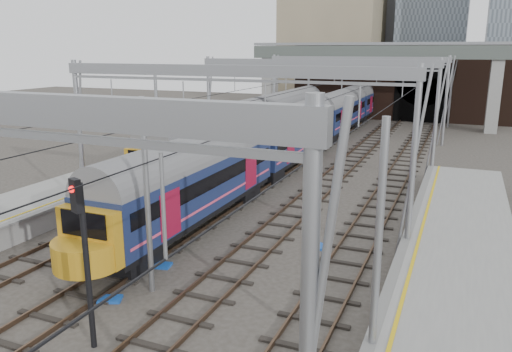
% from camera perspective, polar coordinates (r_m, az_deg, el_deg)
% --- Properties ---
extents(ground, '(160.00, 160.00, 0.00)m').
position_cam_1_polar(ground, '(17.55, -15.57, -15.26)').
color(ground, '#38332D').
rests_on(ground, ground).
extents(tracks, '(14.40, 80.00, 0.22)m').
position_cam_1_polar(tracks, '(29.76, 2.42, -2.29)').
color(tracks, '#4C3828').
rests_on(tracks, ground).
extents(overhead_line, '(16.80, 80.00, 8.00)m').
position_cam_1_polar(overhead_line, '(34.74, 6.34, 11.01)').
color(overhead_line, gray).
rests_on(overhead_line, ground).
extents(retaining_wall, '(28.00, 2.75, 9.00)m').
position_cam_1_polar(retaining_wall, '(64.39, 15.39, 10.07)').
color(retaining_wall, black).
rests_on(retaining_wall, ground).
extents(overbridge, '(28.00, 3.00, 9.25)m').
position_cam_1_polar(overbridge, '(58.62, 13.39, 12.70)').
color(overbridge, gray).
rests_on(overbridge, ground).
extents(train_main, '(2.60, 60.06, 4.53)m').
position_cam_1_polar(train_main, '(44.85, 7.24, 6.30)').
color(train_main, black).
rests_on(train_main, ground).
extents(train_second, '(2.71, 31.41, 4.70)m').
position_cam_1_polar(train_second, '(41.42, -0.03, 5.86)').
color(train_second, black).
rests_on(train_second, ground).
extents(signal_near_centre, '(0.41, 0.48, 5.16)m').
position_cam_1_polar(signal_near_centre, '(14.77, -19.12, -7.46)').
color(signal_near_centre, black).
rests_on(signal_near_centre, ground).
extents(equip_cover_a, '(0.93, 0.74, 0.10)m').
position_cam_1_polar(equip_cover_a, '(20.78, -10.85, -9.98)').
color(equip_cover_a, '#1648A9').
rests_on(equip_cover_a, ground).
extents(equip_cover_b, '(0.95, 0.83, 0.09)m').
position_cam_1_polar(equip_cover_b, '(18.61, -16.34, -13.36)').
color(equip_cover_b, '#1648A9').
rests_on(equip_cover_b, ground).
extents(equip_cover_c, '(1.03, 0.90, 0.10)m').
position_cam_1_polar(equip_cover_c, '(22.49, 7.12, -7.90)').
color(equip_cover_c, '#1648A9').
rests_on(equip_cover_c, ground).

